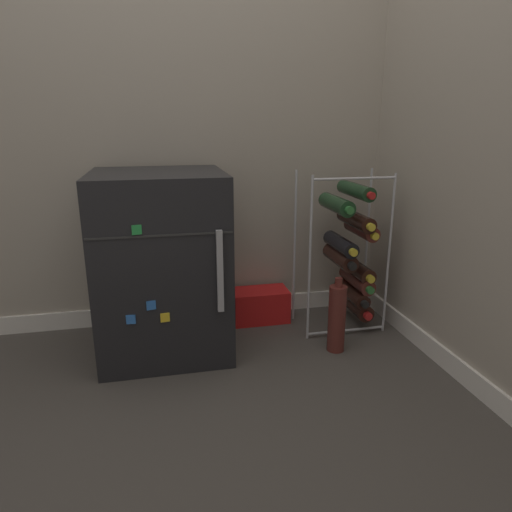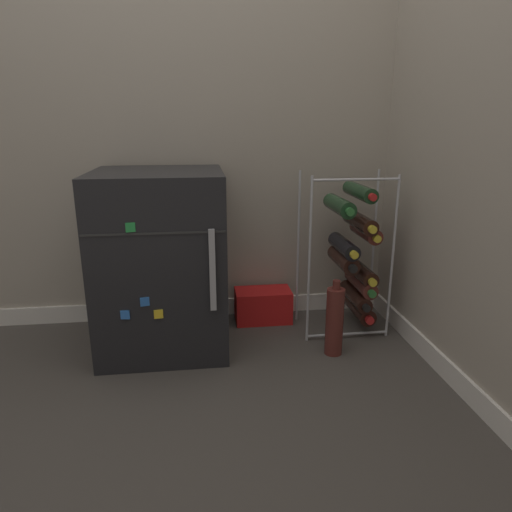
{
  "view_description": "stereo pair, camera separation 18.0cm",
  "coord_description": "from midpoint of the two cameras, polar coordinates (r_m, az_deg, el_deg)",
  "views": [
    {
      "loc": [
        -0.23,
        -1.62,
        1.0
      ],
      "look_at": [
        0.21,
        0.38,
        0.4
      ],
      "focal_mm": 32.0,
      "sensor_mm": 36.0,
      "label": 1
    },
    {
      "loc": [
        -0.05,
        -1.65,
        1.0
      ],
      "look_at": [
        0.21,
        0.38,
        0.4
      ],
      "focal_mm": 32.0,
      "sensor_mm": 36.0,
      "label": 2
    }
  ],
  "objects": [
    {
      "name": "ground_plane",
      "position": [
        1.92,
        -6.55,
        -15.16
      ],
      "size": [
        14.0,
        14.0,
        0.0
      ],
      "primitive_type": "plane",
      "color": "#423D38"
    },
    {
      "name": "wall_back",
      "position": [
        2.33,
        -9.53,
        22.04
      ],
      "size": [
        6.85,
        0.07,
        2.5
      ],
      "color": "#9E9384",
      "rests_on": "ground_plane"
    },
    {
      "name": "mini_fridge",
      "position": [
        2.07,
        -14.1,
        -0.94
      ],
      "size": [
        0.56,
        0.57,
        0.8
      ],
      "color": "black",
      "rests_on": "ground_plane"
    },
    {
      "name": "wine_rack",
      "position": [
        2.28,
        9.57,
        0.48
      ],
      "size": [
        0.41,
        0.33,
        0.78
      ],
      "color": "#B2B2B7",
      "rests_on": "ground_plane"
    },
    {
      "name": "soda_box",
      "position": [
        2.39,
        -1.65,
        -6.19
      ],
      "size": [
        0.29,
        0.16,
        0.17
      ],
      "color": "red",
      "rests_on": "ground_plane"
    },
    {
      "name": "loose_bottle_floor",
      "position": [
        2.08,
        7.62,
        -7.73
      ],
      "size": [
        0.08,
        0.08,
        0.35
      ],
      "color": "#56231E",
      "rests_on": "ground_plane"
    }
  ]
}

